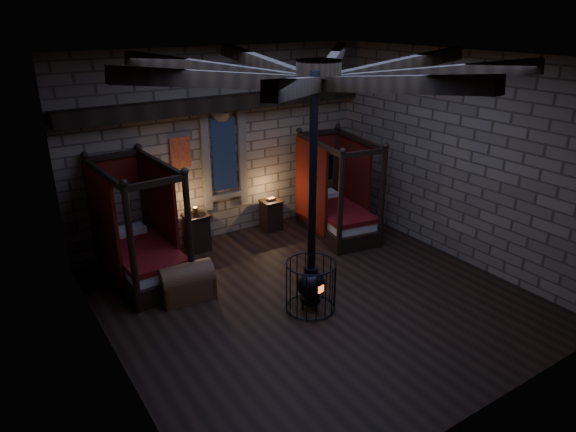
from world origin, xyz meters
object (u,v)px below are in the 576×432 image
bed_right (335,210)px  stove (311,280)px  bed_left (140,251)px  trunk_left (187,282)px  trunk_right (363,231)px

bed_right → stove: (-2.43, -2.41, 0.02)m
bed_right → bed_left: bearing=-174.6°
bed_right → trunk_left: size_ratio=2.30×
bed_left → stove: bearing=-55.6°
bed_right → trunk_right: bed_right is taller
bed_left → trunk_left: 1.28m
bed_left → bed_right: bearing=-7.0°
stove → bed_right: bearing=34.0°
stove → trunk_left: bearing=126.1°
bed_left → trunk_right: bearing=-15.4°
bed_left → stove: 3.42m
bed_right → trunk_right: bearing=-63.2°
trunk_right → stove: (-2.66, -1.68, 0.33)m
trunk_right → stove: stove is taller
bed_right → trunk_right: size_ratio=2.86×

